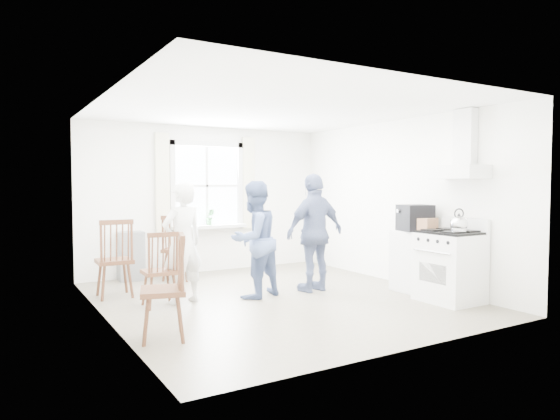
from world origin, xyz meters
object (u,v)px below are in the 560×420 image
at_px(gas_stove, 450,266).
at_px(low_cabinet, 415,261).
at_px(windsor_chair_a, 116,250).
at_px(person_mid, 254,239).
at_px(windsor_chair_c, 174,274).
at_px(person_right, 315,233).
at_px(person_left, 183,243).
at_px(windsor_chair_b, 162,261).
at_px(stereo_stack, 415,218).

xyz_separation_m(gas_stove, low_cabinet, (0.07, 0.70, -0.03)).
height_order(low_cabinet, windsor_chair_a, windsor_chair_a).
distance_m(windsor_chair_a, person_mid, 1.91).
relative_size(windsor_chair_c, person_mid, 0.67).
relative_size(person_mid, person_right, 0.94).
bearing_deg(windsor_chair_a, person_mid, -28.23).
relative_size(low_cabinet, person_left, 0.56).
distance_m(gas_stove, person_right, 1.92).
distance_m(gas_stove, windsor_chair_b, 3.80).
xyz_separation_m(windsor_chair_c, person_right, (2.52, 1.13, 0.21)).
height_order(windsor_chair_c, person_mid, person_mid).
xyz_separation_m(person_left, person_mid, (0.97, -0.20, 0.01)).
xyz_separation_m(gas_stove, person_right, (-1.18, 1.47, 0.38)).
relative_size(windsor_chair_c, person_right, 0.63).
bearing_deg(low_cabinet, person_left, 161.47).
distance_m(person_mid, person_right, 0.97).
relative_size(stereo_stack, person_right, 0.29).
xyz_separation_m(low_cabinet, stereo_stack, (-0.04, -0.04, 0.64)).
bearing_deg(person_left, person_right, 159.84).
xyz_separation_m(windsor_chair_c, person_left, (0.59, 1.42, 0.14)).
bearing_deg(stereo_stack, person_right, 146.06).
bearing_deg(low_cabinet, windsor_chair_b, 165.12).
bearing_deg(windsor_chair_b, stereo_stack, -15.62).
bearing_deg(windsor_chair_b, low_cabinet, -14.88).
bearing_deg(stereo_stack, gas_stove, -92.35).
distance_m(stereo_stack, person_right, 1.47).
distance_m(stereo_stack, windsor_chair_c, 3.76).
bearing_deg(stereo_stack, windsor_chair_c, -175.10).
distance_m(stereo_stack, person_left, 3.33).
height_order(windsor_chair_a, person_left, person_left).
height_order(stereo_stack, person_left, person_left).
xyz_separation_m(windsor_chair_a, person_left, (0.71, -0.70, 0.13)).
relative_size(gas_stove, windsor_chair_c, 1.03).
distance_m(gas_stove, windsor_chair_a, 4.55).
bearing_deg(person_left, stereo_stack, 149.04).
xyz_separation_m(stereo_stack, person_right, (-1.20, 0.81, -0.22)).
relative_size(gas_stove, low_cabinet, 1.24).
distance_m(low_cabinet, windsor_chair_b, 3.62).
bearing_deg(low_cabinet, windsor_chair_c, -174.60).
height_order(windsor_chair_c, person_right, person_right).
height_order(windsor_chair_b, person_left, person_left).
bearing_deg(person_right, stereo_stack, 139.49).
bearing_deg(gas_stove, low_cabinet, 84.32).
distance_m(windsor_chair_b, person_left, 0.40).
bearing_deg(person_right, person_left, -15.13).
distance_m(windsor_chair_a, person_right, 2.82).
height_order(low_cabinet, windsor_chair_b, windsor_chair_b).
distance_m(low_cabinet, person_right, 1.52).
bearing_deg(gas_stove, stereo_stack, 87.65).
bearing_deg(stereo_stack, person_mid, 157.40).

